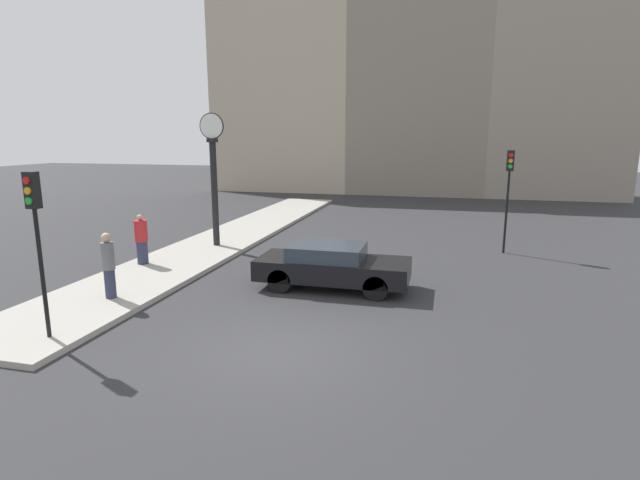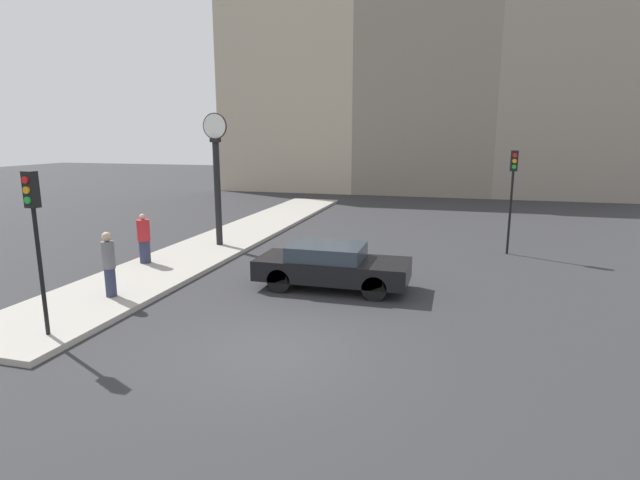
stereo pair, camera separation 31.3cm
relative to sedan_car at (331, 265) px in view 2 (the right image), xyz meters
name	(u,v)px [view 2 (the right image)]	position (x,y,z in m)	size (l,w,h in m)	color
ground_plane	(274,352)	(-0.04, -4.66, -0.69)	(120.00, 120.00, 0.00)	#2D2D30
sidewalk_corner	(237,236)	(-5.91, 6.17, -0.62)	(3.11, 25.67, 0.15)	#A39E93
building_row	(419,82)	(0.17, 25.89, 7.67)	(30.71, 5.00, 17.13)	#B7A88E
sedan_car	(331,265)	(0.00, 0.00, 0.00)	(4.47, 1.83, 1.32)	black
traffic_light_near	(34,219)	(-5.08, -5.44, 2.03)	(0.26, 0.24, 3.58)	black
traffic_light_far	(513,181)	(5.42, 6.04, 2.10)	(0.26, 0.24, 3.91)	black
street_clock	(217,176)	(-5.66, 4.01, 2.21)	(1.00, 0.33, 5.15)	black
pedestrian_grey_jacket	(109,264)	(-5.49, -2.78, 0.37)	(0.33, 0.33, 1.79)	#2D334C
pedestrian_red_top	(144,239)	(-6.78, 0.66, 0.29)	(0.43, 0.43, 1.70)	#2D334C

